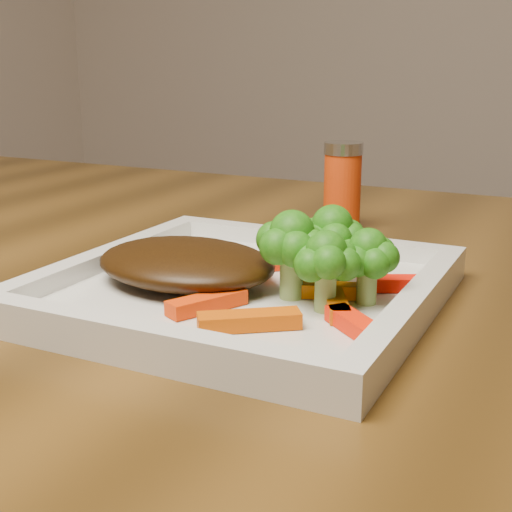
% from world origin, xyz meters
% --- Properties ---
extents(plate, '(0.27, 0.27, 0.01)m').
position_xyz_m(plate, '(-0.00, -0.22, 0.76)').
color(plate, silver).
rests_on(plate, dining_table).
extents(steak, '(0.15, 0.12, 0.03)m').
position_xyz_m(steak, '(-0.05, -0.23, 0.78)').
color(steak, '#331D07').
rests_on(steak, plate).
extents(broccoli_0, '(0.06, 0.06, 0.07)m').
position_xyz_m(broccoli_0, '(0.05, -0.19, 0.80)').
color(broccoli_0, '#2B7814').
rests_on(broccoli_0, plate).
extents(broccoli_1, '(0.05, 0.05, 0.06)m').
position_xyz_m(broccoli_1, '(0.09, -0.21, 0.79)').
color(broccoli_1, '#326711').
rests_on(broccoli_1, plate).
extents(broccoli_2, '(0.07, 0.07, 0.06)m').
position_xyz_m(broccoli_2, '(0.07, -0.24, 0.79)').
color(broccoli_2, '#1C6911').
rests_on(broccoli_2, plate).
extents(broccoli_3, '(0.08, 0.08, 0.06)m').
position_xyz_m(broccoli_3, '(0.04, -0.23, 0.79)').
color(broccoli_3, '#1C7413').
rests_on(broccoli_3, plate).
extents(carrot_0, '(0.06, 0.05, 0.01)m').
position_xyz_m(carrot_0, '(0.04, -0.29, 0.77)').
color(carrot_0, '#C74B03').
rests_on(carrot_0, plate).
extents(carrot_1, '(0.05, 0.05, 0.01)m').
position_xyz_m(carrot_1, '(0.10, -0.27, 0.77)').
color(carrot_1, '#FB2004').
rests_on(carrot_1, plate).
extents(carrot_2, '(0.04, 0.06, 0.01)m').
position_xyz_m(carrot_2, '(-0.00, -0.28, 0.77)').
color(carrot_2, '#E93403').
rests_on(carrot_2, plate).
extents(carrot_3, '(0.06, 0.04, 0.01)m').
position_xyz_m(carrot_3, '(0.10, -0.18, 0.77)').
color(carrot_3, '#FD1404').
rests_on(carrot_3, plate).
extents(carrot_4, '(0.05, 0.05, 0.01)m').
position_xyz_m(carrot_4, '(0.01, -0.16, 0.77)').
color(carrot_4, '#F32503').
rests_on(carrot_4, plate).
extents(carrot_5, '(0.03, 0.05, 0.01)m').
position_xyz_m(carrot_5, '(0.08, -0.24, 0.77)').
color(carrot_5, '#C85003').
rests_on(carrot_5, plate).
extents(carrot_6, '(0.05, 0.03, 0.01)m').
position_xyz_m(carrot_6, '(0.06, -0.22, 0.77)').
color(carrot_6, '#DD6603').
rests_on(carrot_6, plate).
extents(spice_shaker, '(0.04, 0.04, 0.09)m').
position_xyz_m(spice_shaker, '(-0.02, 0.03, 0.80)').
color(spice_shaker, red).
rests_on(spice_shaker, dining_table).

